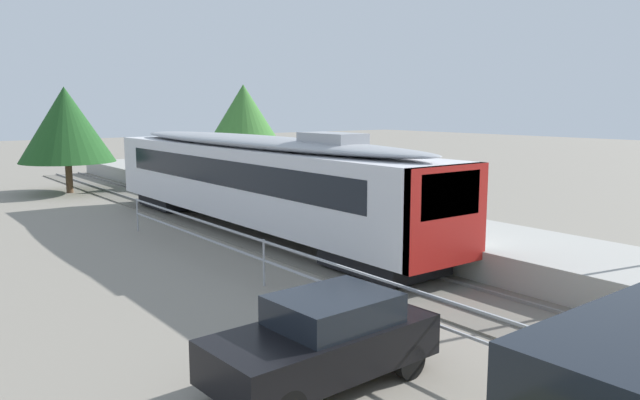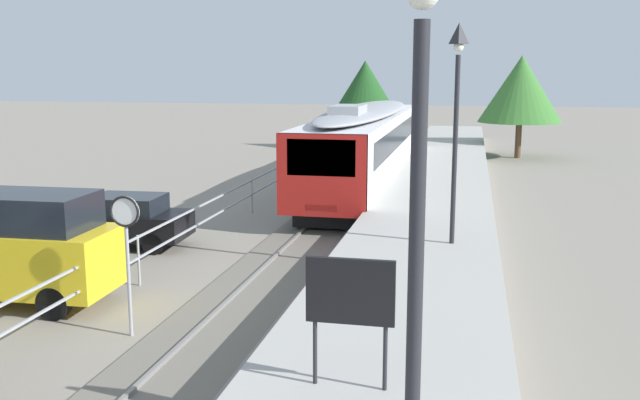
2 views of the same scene
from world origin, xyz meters
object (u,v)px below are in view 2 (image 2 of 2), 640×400
object	(u,v)px
commuter_train	(366,141)
platform_lamp_near_end	(419,143)
platform_lamp_mid_platform	(457,92)
parked_hatchback_black	(122,220)
parked_van_yellow	(9,246)
platform_notice_board	(350,296)
speed_limit_sign	(126,231)

from	to	relation	value
commuter_train	platform_lamp_near_end	size ratio (longest dim) A/B	3.53
platform_lamp_mid_platform	parked_hatchback_black	size ratio (longest dim) A/B	1.31
platform_lamp_near_end	parked_hatchback_black	size ratio (longest dim) A/B	1.31
commuter_train	parked_van_yellow	world-z (taller)	commuter_train
platform_notice_board	speed_limit_sign	xyz separation A→B (m)	(-4.89, 3.17, -0.06)
platform_lamp_near_end	platform_notice_board	xyz separation A→B (m)	(-1.12, 3.68, -2.44)
speed_limit_sign	platform_notice_board	bearing A→B (deg)	-32.94
platform_lamp_near_end	speed_limit_sign	distance (m)	9.45
platform_notice_board	speed_limit_sign	size ratio (longest dim) A/B	0.64
commuter_train	parked_hatchback_black	world-z (taller)	commuter_train
platform_lamp_near_end	speed_limit_sign	xyz separation A→B (m)	(-6.01, 6.85, -2.50)
speed_limit_sign	parked_hatchback_black	bearing A→B (deg)	118.64
platform_notice_board	speed_limit_sign	world-z (taller)	speed_limit_sign
commuter_train	parked_van_yellow	bearing A→B (deg)	-108.32
commuter_train	platform_lamp_mid_platform	bearing A→B (deg)	-72.30
commuter_train	platform_lamp_mid_platform	world-z (taller)	platform_lamp_mid_platform
commuter_train	platform_lamp_near_end	world-z (taller)	platform_lamp_near_end
commuter_train	platform_notice_board	xyz separation A→B (m)	(2.93, -21.18, 0.04)
platform_lamp_near_end	parked_van_yellow	size ratio (longest dim) A/B	1.08
platform_notice_board	parked_van_yellow	xyz separation A→B (m)	(-8.46, 4.50, -0.89)
speed_limit_sign	parked_hatchback_black	world-z (taller)	speed_limit_sign
parked_hatchback_black	platform_notice_board	bearing A→B (deg)	-48.95
commuter_train	speed_limit_sign	world-z (taller)	commuter_train
platform_lamp_mid_platform	platform_lamp_near_end	bearing A→B (deg)	-90.00
platform_lamp_near_end	platform_notice_board	world-z (taller)	platform_lamp_near_end
platform_notice_board	parked_hatchback_black	size ratio (longest dim) A/B	0.44
commuter_train	parked_van_yellow	size ratio (longest dim) A/B	3.81
platform_lamp_near_end	platform_notice_board	bearing A→B (deg)	106.96
platform_lamp_near_end	parked_hatchback_black	bearing A→B (deg)	125.59
platform_lamp_mid_platform	parked_van_yellow	xyz separation A→B (m)	(-9.58, -3.98, -3.33)
commuter_train	parked_hatchback_black	bearing A→B (deg)	-115.84
platform_lamp_near_end	parked_van_yellow	world-z (taller)	platform_lamp_near_end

